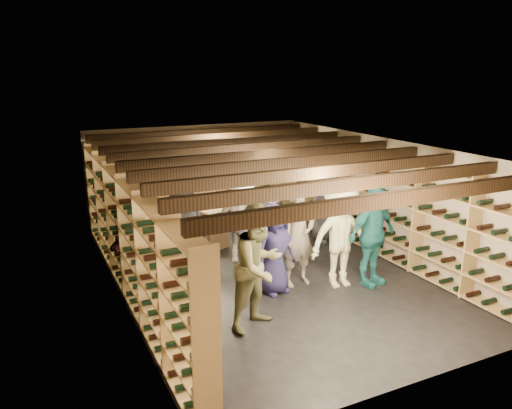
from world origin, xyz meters
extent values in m
plane|color=black|center=(0.00, 0.00, 0.00)|extent=(8.00, 8.00, 0.00)
cube|color=#B6A68E|center=(0.00, 4.00, 1.20)|extent=(5.50, 0.02, 2.40)
cube|color=#B6A68E|center=(0.00, -4.00, 1.20)|extent=(5.50, 0.02, 2.40)
cube|color=#B6A68E|center=(-2.75, 0.00, 1.20)|extent=(0.02, 8.00, 2.40)
cube|color=#B6A68E|center=(2.75, 0.00, 1.20)|extent=(0.02, 8.00, 2.40)
cube|color=beige|center=(0.00, 0.00, 2.40)|extent=(5.50, 8.00, 0.01)
cube|color=black|center=(0.00, -3.50, 2.26)|extent=(5.40, 0.12, 0.18)
cube|color=black|center=(0.00, -2.62, 2.26)|extent=(5.40, 0.12, 0.18)
cube|color=black|center=(0.00, -1.75, 2.26)|extent=(5.40, 0.12, 0.18)
cube|color=black|center=(0.00, -0.88, 2.26)|extent=(5.40, 0.12, 0.18)
cube|color=black|center=(0.00, 0.00, 2.26)|extent=(5.40, 0.12, 0.18)
cube|color=black|center=(0.00, 0.88, 2.26)|extent=(5.40, 0.12, 0.18)
cube|color=black|center=(0.00, 1.75, 2.26)|extent=(5.40, 0.12, 0.18)
cube|color=black|center=(0.00, 2.62, 2.26)|extent=(5.40, 0.12, 0.18)
cube|color=black|center=(0.00, 3.50, 2.26)|extent=(5.40, 0.12, 0.18)
cube|color=tan|center=(-2.57, 0.00, 1.07)|extent=(0.32, 7.50, 2.15)
cube|color=tan|center=(2.57, 0.00, 1.07)|extent=(0.32, 7.50, 2.15)
cube|color=tan|center=(0.00, 3.83, 1.07)|extent=(4.70, 0.30, 2.15)
cube|color=tan|center=(-0.44, 1.60, 0.09)|extent=(0.58, 0.48, 0.17)
cube|color=tan|center=(-0.44, 1.60, 0.26)|extent=(0.58, 0.48, 0.17)
cube|color=tan|center=(-0.44, 1.60, 0.43)|extent=(0.58, 0.48, 0.17)
cube|color=tan|center=(-0.44, 1.60, 0.59)|extent=(0.58, 0.48, 0.17)
cube|color=tan|center=(-0.44, 1.60, 0.77)|extent=(0.58, 0.48, 0.17)
cube|color=tan|center=(1.13, 1.30, 0.09)|extent=(0.53, 0.37, 0.17)
cube|color=tan|center=(1.13, 1.30, 0.26)|extent=(0.53, 0.37, 0.17)
cube|color=tan|center=(1.13, 1.30, 0.43)|extent=(0.53, 0.37, 0.17)
cube|color=tan|center=(1.13, 1.30, 0.59)|extent=(0.53, 0.37, 0.17)
cube|color=tan|center=(1.82, 2.71, 0.09)|extent=(0.58, 0.46, 0.17)
imported|color=black|center=(-1.56, 0.27, 0.94)|extent=(0.93, 0.61, 1.88)
imported|color=brown|center=(-1.06, -1.86, 0.96)|extent=(1.14, 1.03, 1.91)
imported|color=beige|center=(0.88, -1.20, 0.94)|extent=(1.27, 0.80, 1.88)
imported|color=#217377|center=(1.41, -1.37, 0.94)|extent=(1.17, 0.67, 1.87)
imported|color=brown|center=(-2.18, 0.34, 0.82)|extent=(1.58, 0.82, 1.63)
imported|color=#201D4A|center=(-0.30, -0.93, 0.79)|extent=(0.87, 0.67, 1.59)
imported|color=gray|center=(0.24, -0.80, 0.93)|extent=(0.72, 0.50, 1.86)
imported|color=#B3AFA4|center=(-0.26, 0.67, 0.90)|extent=(1.34, 1.08, 1.81)
imported|color=#234A26|center=(0.61, 1.30, 0.81)|extent=(0.96, 0.42, 1.63)
imported|color=slate|center=(0.09, 0.03, 0.79)|extent=(1.47, 0.47, 1.59)
imported|color=#35343A|center=(2.00, 0.97, 0.90)|extent=(0.94, 0.67, 1.81)
camera|label=1|loc=(-4.06, -8.01, 3.78)|focal=35.00mm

